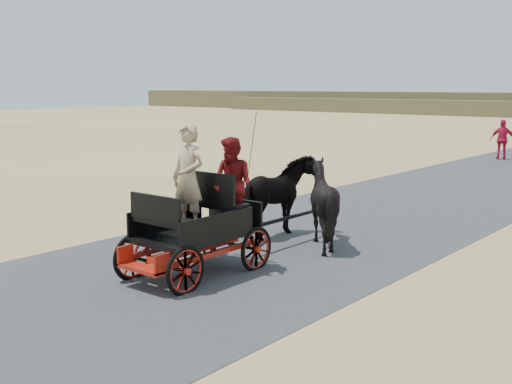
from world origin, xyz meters
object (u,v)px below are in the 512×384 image
Objects in this scene: pedestrian at (503,140)px; horse_right at (322,203)px; carriage at (196,253)px; horse_left at (278,197)px.

horse_right is at bearing 75.82° from pedestrian.
carriage is 1.20× the size of horse_left.
horse_left reaches higher than carriage.
carriage is 3.09m from horse_right.
horse_left is at bearing 72.25° from pedestrian.
carriage is at bearing 79.61° from horse_right.
horse_right reaches higher than horse_left.
pedestrian is (-2.34, 17.44, 0.01)m from horse_right.
carriage is at bearing 100.39° from horse_left.
horse_left is (-0.55, 3.00, 0.49)m from carriage.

